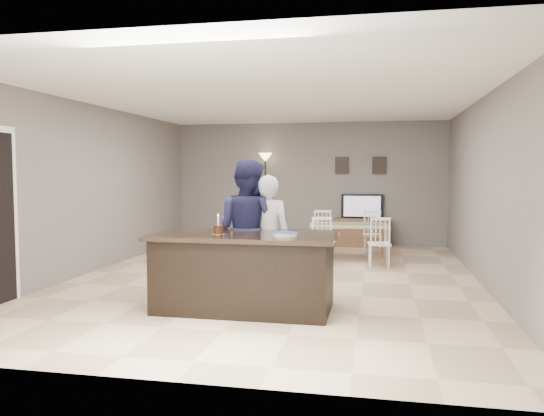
% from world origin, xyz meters
% --- Properties ---
extents(floor, '(8.00, 8.00, 0.00)m').
position_xyz_m(floor, '(0.00, 0.00, 0.00)').
color(floor, tan).
rests_on(floor, ground).
extents(room_shell, '(8.00, 8.00, 8.00)m').
position_xyz_m(room_shell, '(0.00, 0.00, 1.68)').
color(room_shell, slate).
rests_on(room_shell, floor).
extents(kitchen_island, '(2.15, 1.10, 0.90)m').
position_xyz_m(kitchen_island, '(0.00, -1.80, 0.45)').
color(kitchen_island, black).
rests_on(kitchen_island, floor).
extents(tv_console, '(1.20, 0.40, 0.60)m').
position_xyz_m(tv_console, '(1.20, 3.77, 0.30)').
color(tv_console, brown).
rests_on(tv_console, floor).
extents(television, '(0.91, 0.12, 0.53)m').
position_xyz_m(television, '(1.20, 3.84, 0.86)').
color(television, black).
rests_on(television, tv_console).
extents(tv_screen_glow, '(0.78, 0.00, 0.78)m').
position_xyz_m(tv_screen_glow, '(1.20, 3.76, 0.87)').
color(tv_screen_glow, '#CE5E16').
rests_on(tv_screen_glow, tv_console).
extents(picture_frames, '(1.10, 0.02, 0.38)m').
position_xyz_m(picture_frames, '(1.15, 3.98, 1.75)').
color(picture_frames, black).
rests_on(picture_frames, room_shell).
extents(woman, '(0.58, 0.39, 1.58)m').
position_xyz_m(woman, '(0.16, -1.25, 0.79)').
color(woman, silver).
rests_on(woman, floor).
extents(man, '(1.04, 0.94, 1.77)m').
position_xyz_m(man, '(-0.10, -1.25, 0.89)').
color(man, '#1B1C3D').
rests_on(man, floor).
extents(birthday_cake, '(0.15, 0.15, 0.23)m').
position_xyz_m(birthday_cake, '(-0.28, -1.92, 0.95)').
color(birthday_cake, gold).
rests_on(birthday_cake, kitchen_island).
extents(plate_stack, '(0.28, 0.28, 0.04)m').
position_xyz_m(plate_stack, '(0.51, -1.95, 0.92)').
color(plate_stack, white).
rests_on(plate_stack, kitchen_island).
extents(dining_table, '(1.48, 1.70, 0.86)m').
position_xyz_m(dining_table, '(1.02, 1.89, 0.55)').
color(dining_table, '#9D7855').
rests_on(dining_table, floor).
extents(floor_lamp, '(0.30, 0.30, 2.03)m').
position_xyz_m(floor_lamp, '(-0.93, 3.79, 1.57)').
color(floor_lamp, black).
rests_on(floor_lamp, floor).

